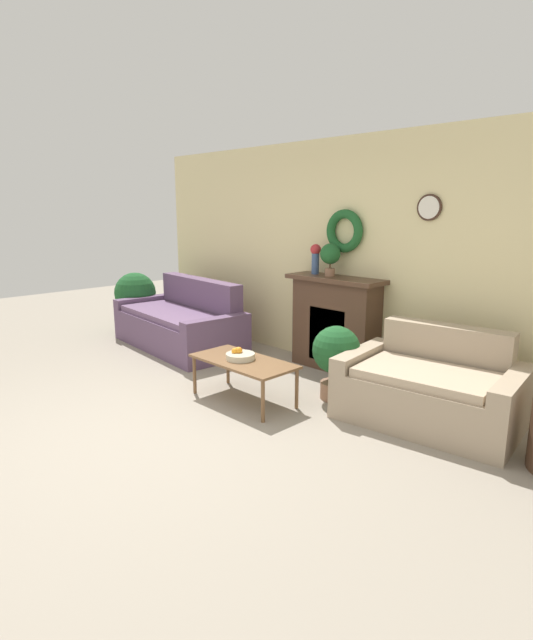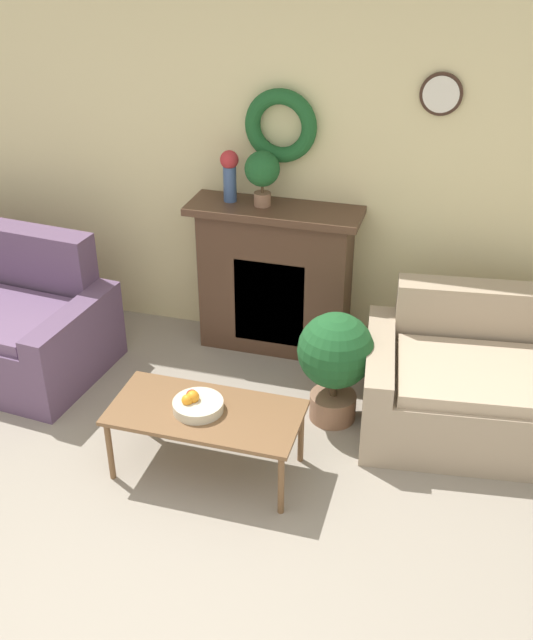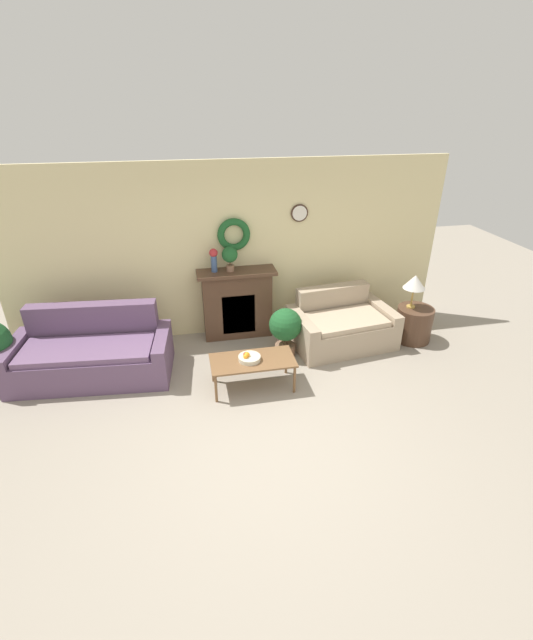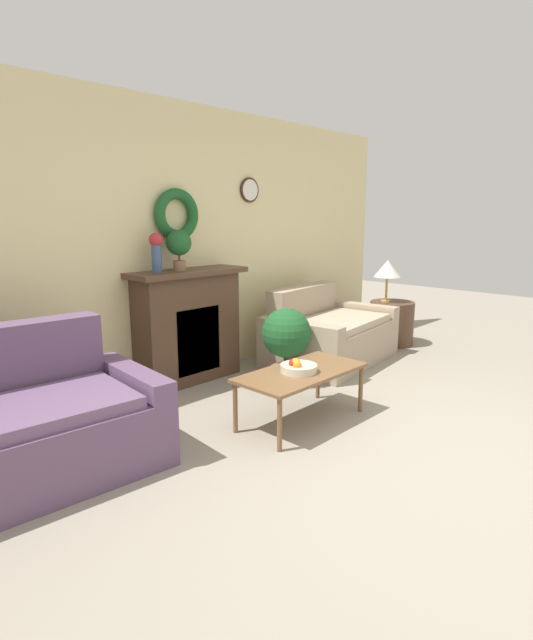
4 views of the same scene
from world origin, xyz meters
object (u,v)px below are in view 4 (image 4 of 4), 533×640
(loveseat_right, at_px, (329,335))
(potted_plant_floor_by_loveseat, at_px, (286,338))
(coffee_table, at_px, (302,375))
(fruit_bowl, at_px, (298,367))
(table_lamp, at_px, (387,269))
(fireplace, at_px, (188,326))
(side_table_by_loveseat, at_px, (391,323))
(potted_plant_on_mantel, at_px, (179,245))
(vase_on_mantel_left, at_px, (156,249))

(loveseat_right, height_order, potted_plant_floor_by_loveseat, loveseat_right)
(coffee_table, relative_size, fruit_bowl, 3.79)
(table_lamp, bearing_deg, fireplace, 166.09)
(coffee_table, height_order, side_table_by_loveseat, side_table_by_loveseat)
(fireplace, xyz_separation_m, fruit_bowl, (-0.05, -1.46, -0.10))
(fruit_bowl, height_order, potted_plant_floor_by_loveseat, potted_plant_floor_by_loveseat)
(loveseat_right, relative_size, potted_plant_on_mantel, 4.31)
(loveseat_right, bearing_deg, table_lamp, -11.22)
(loveseat_right, relative_size, side_table_by_loveseat, 2.93)
(potted_plant_on_mantel, relative_size, potted_plant_floor_by_loveseat, 0.50)
(coffee_table, bearing_deg, potted_plant_on_mantel, 93.25)
(fruit_bowl, distance_m, side_table_by_loveseat, 2.87)
(loveseat_right, xyz_separation_m, potted_plant_on_mantel, (-1.63, 0.56, 1.06))
(coffee_table, distance_m, potted_plant_on_mantel, 1.75)
(loveseat_right, xyz_separation_m, side_table_by_loveseat, (1.17, -0.13, -0.02))
(side_table_by_loveseat, height_order, potted_plant_on_mantel, potted_plant_on_mantel)
(side_table_by_loveseat, distance_m, potted_plant_on_mantel, 3.08)
(fruit_bowl, bearing_deg, potted_plant_on_mantel, 91.36)
(side_table_by_loveseat, xyz_separation_m, potted_plant_floor_by_loveseat, (-2.10, -0.05, 0.18))
(loveseat_right, height_order, coffee_table, loveseat_right)
(fruit_bowl, height_order, potted_plant_on_mantel, potted_plant_on_mantel)
(fruit_bowl, bearing_deg, fireplace, 87.86)
(side_table_by_loveseat, relative_size, table_lamp, 1.05)
(fireplace, height_order, vase_on_mantel_left, vase_on_mantel_left)
(side_table_by_loveseat, distance_m, table_lamp, 0.70)
(loveseat_right, distance_m, potted_plant_on_mantel, 2.03)
(fireplace, height_order, loveseat_right, fireplace)
(table_lamp, bearing_deg, potted_plant_floor_by_loveseat, -177.02)
(potted_plant_floor_by_loveseat, bearing_deg, loveseat_right, 11.07)
(fruit_bowl, relative_size, table_lamp, 0.55)
(vase_on_mantel_left, bearing_deg, side_table_by_loveseat, -13.25)
(fruit_bowl, xyz_separation_m, side_table_by_loveseat, (2.76, 0.76, -0.19))
(coffee_table, xyz_separation_m, vase_on_mantel_left, (-0.32, 1.47, 0.94))
(side_table_by_loveseat, height_order, vase_on_mantel_left, vase_on_mantel_left)
(fruit_bowl, bearing_deg, vase_on_mantel_left, 100.52)
(fireplace, relative_size, potted_plant_on_mantel, 3.18)
(potted_plant_floor_by_loveseat, bearing_deg, side_table_by_loveseat, 1.36)
(fruit_bowl, height_order, vase_on_mantel_left, vase_on_mantel_left)
(fruit_bowl, bearing_deg, side_table_by_loveseat, 15.29)
(fireplace, bearing_deg, table_lamp, -13.91)
(fireplace, relative_size, loveseat_right, 0.74)
(fruit_bowl, height_order, side_table_by_loveseat, side_table_by_loveseat)
(fireplace, relative_size, table_lamp, 2.27)
(potted_plant_on_mantel, distance_m, potted_plant_floor_by_loveseat, 1.36)
(coffee_table, bearing_deg, fruit_bowl, -176.39)
(potted_plant_floor_by_loveseat, bearing_deg, fireplace, 128.44)
(fireplace, bearing_deg, coffee_table, -90.27)
(side_table_by_loveseat, bearing_deg, vase_on_mantel_left, 166.75)
(vase_on_mantel_left, xyz_separation_m, potted_plant_floor_by_loveseat, (0.93, -0.76, -0.87))
(fireplace, xyz_separation_m, potted_plant_on_mantel, (-0.09, -0.01, 0.80))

